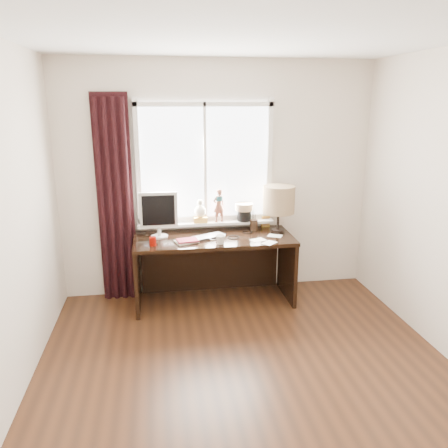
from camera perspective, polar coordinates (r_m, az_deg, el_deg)
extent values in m
cube|color=#472614|center=(3.60, 4.14, -21.11)|extent=(3.50, 4.00, 0.00)
cube|color=white|center=(2.91, 5.24, 24.45)|extent=(3.50, 4.00, 0.00)
cube|color=beige|center=(4.92, -0.77, 5.74)|extent=(3.50, 0.00, 2.60)
imported|color=silver|center=(4.66, -1.98, -1.64)|extent=(0.41, 0.35, 0.03)
imported|color=white|center=(4.44, -0.45, -2.01)|extent=(0.14, 0.14, 0.10)
cylinder|color=#790700|center=(4.46, -9.28, -2.24)|extent=(0.07, 0.07, 0.09)
cube|color=white|center=(4.86, -2.53, 7.98)|extent=(1.40, 0.02, 1.30)
cube|color=silver|center=(4.96, -2.41, 0.77)|extent=(1.50, 0.05, 0.05)
cube|color=silver|center=(4.79, -2.59, 15.37)|extent=(1.50, 0.05, 0.05)
cube|color=silver|center=(4.81, -11.19, 7.62)|extent=(0.05, 0.05, 1.40)
cube|color=silver|center=(4.96, 5.93, 8.08)|extent=(0.05, 0.05, 1.40)
cube|color=silver|center=(4.83, -2.49, 7.94)|extent=(0.03, 0.05, 1.30)
cube|color=silver|center=(4.92, -2.34, 0.17)|extent=(1.52, 0.18, 0.03)
cylinder|color=#63110B|center=(4.82, -9.07, 1.50)|extent=(0.15, 0.15, 0.27)
cube|color=gold|center=(4.89, -3.11, 0.61)|extent=(0.15, 0.12, 0.06)
sphere|color=beige|center=(4.87, -3.13, 1.69)|extent=(0.13, 0.13, 0.13)
sphere|color=beige|center=(4.84, -3.14, 2.83)|extent=(0.07, 0.07, 0.07)
imported|color=brown|center=(4.86, -0.65, 2.45)|extent=(0.16, 0.13, 0.38)
cylinder|color=#1E4C51|center=(4.83, -0.64, 3.37)|extent=(0.11, 0.11, 0.05)
cylinder|color=black|center=(4.94, 2.65, 1.13)|extent=(0.16, 0.16, 0.12)
cylinder|color=#8C6B4C|center=(4.91, 2.66, 2.26)|extent=(0.20, 0.20, 0.08)
cube|color=black|center=(4.85, -13.98, 3.01)|extent=(0.38, 0.05, 2.25)
cylinder|color=black|center=(4.84, -15.65, 2.56)|extent=(0.06, 0.06, 2.20)
cylinder|color=black|center=(4.83, -14.59, 2.61)|extent=(0.06, 0.06, 2.20)
cylinder|color=black|center=(4.82, -13.52, 2.66)|extent=(0.06, 0.06, 2.20)
cylinder|color=black|center=(4.81, -12.46, 2.70)|extent=(0.06, 0.06, 2.20)
cube|color=black|center=(4.69, -1.32, -1.95)|extent=(1.70, 0.70, 0.04)
cube|color=black|center=(4.79, -11.26, -6.66)|extent=(0.04, 0.64, 0.71)
cube|color=black|center=(4.98, 8.25, -5.59)|extent=(0.04, 0.64, 0.71)
cube|color=black|center=(5.13, -1.79, -4.82)|extent=(1.60, 0.03, 0.71)
cylinder|color=beige|center=(4.73, -8.42, -1.61)|extent=(0.18, 0.18, 0.01)
cylinder|color=beige|center=(4.72, -8.45, -0.94)|extent=(0.04, 0.04, 0.10)
cube|color=beige|center=(4.65, -8.57, 1.83)|extent=(0.40, 0.04, 0.38)
cube|color=black|center=(4.63, -8.56, 1.76)|extent=(0.34, 0.01, 0.32)
cube|color=beige|center=(4.52, -4.93, -2.29)|extent=(0.26, 0.23, 0.02)
cube|color=maroon|center=(4.51, -4.80, -2.13)|extent=(0.23, 0.19, 0.01)
cylinder|color=black|center=(4.93, 3.90, -0.11)|extent=(0.09, 0.09, 0.12)
cylinder|color=black|center=(4.93, 3.71, 0.47)|extent=(0.01, 0.01, 0.22)
cylinder|color=black|center=(4.92, 4.06, 0.26)|extent=(0.01, 0.01, 0.19)
cylinder|color=black|center=(4.93, 3.87, 0.66)|extent=(0.01, 0.01, 0.25)
cylinder|color=black|center=(4.94, 4.08, 0.21)|extent=(0.01, 0.01, 0.17)
cube|color=gold|center=(5.07, 5.46, 0.33)|extent=(0.10, 0.03, 0.13)
cube|color=#996633|center=(5.05, 5.49, 0.30)|extent=(0.08, 0.02, 0.10)
cylinder|color=black|center=(4.90, 7.02, -0.86)|extent=(0.14, 0.14, 0.03)
cylinder|color=black|center=(4.87, 7.07, 0.55)|extent=(0.03, 0.03, 0.22)
cylinder|color=tan|center=(4.81, 7.16, 3.20)|extent=(0.35, 0.35, 0.30)
cube|color=white|center=(4.59, 4.49, -2.10)|extent=(0.18, 0.16, 0.00)
cube|color=white|center=(4.75, 6.67, -1.54)|extent=(0.18, 0.17, 0.00)
cube|color=white|center=(4.51, 5.93, -2.47)|extent=(0.18, 0.18, 0.00)
torus|color=black|center=(4.66, 1.24, -1.76)|extent=(0.18, 0.18, 0.01)
torus|color=black|center=(4.84, 3.05, -1.09)|extent=(0.15, 0.15, 0.01)
torus|color=black|center=(4.78, -0.28, -1.31)|extent=(0.12, 0.12, 0.01)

